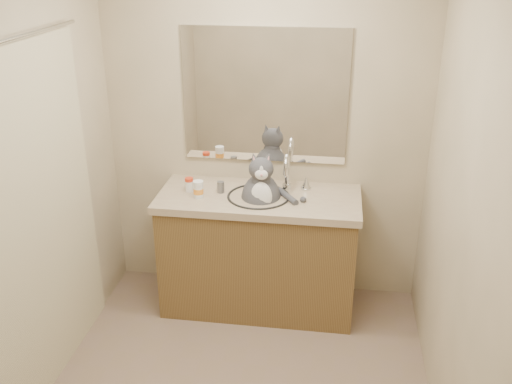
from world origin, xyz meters
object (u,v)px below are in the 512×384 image
pill_bottle_orange (198,190)px  grey_canister (221,187)px  cat (261,196)px  pill_bottle_redcap (189,185)px

pill_bottle_orange → grey_canister: (0.13, 0.10, -0.02)m
pill_bottle_orange → grey_canister: bearing=38.0°
cat → pill_bottle_orange: size_ratio=4.55×
cat → pill_bottle_redcap: (-0.49, 0.03, 0.04)m
grey_canister → pill_bottle_orange: bearing=-142.0°
grey_canister → cat: bearing=-8.2°
pill_bottle_redcap → grey_canister: size_ratio=1.25×
cat → pill_bottle_orange: 0.41m
pill_bottle_orange → grey_canister: size_ratio=1.49×
pill_bottle_redcap → grey_canister: pill_bottle_redcap is taller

